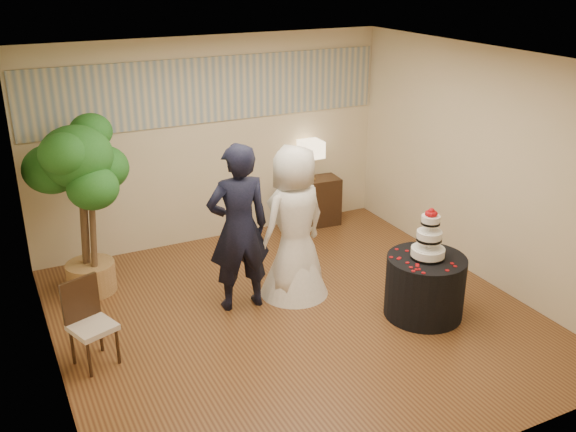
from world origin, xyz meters
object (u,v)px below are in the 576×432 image
groom (239,228)px  bride (294,222)px  side_chair (92,325)px  ficus_tree (83,208)px  wedding_cake (429,233)px  cake_table (425,286)px  table_lamp (311,160)px  console (310,202)px

groom → bride: size_ratio=1.06×
bride → side_chair: 2.47m
ficus_tree → side_chair: bearing=-99.3°
groom → wedding_cake: (1.75, -1.09, 0.02)m
cake_table → side_chair: size_ratio=0.99×
cake_table → wedding_cake: wedding_cake is taller
wedding_cake → table_lamp: table_lamp is taller
cake_table → ficus_tree: size_ratio=0.41×
wedding_cake → cake_table: bearing=0.0°
console → ficus_tree: ficus_tree is taller
side_chair → console: bearing=11.5°
bride → console: bride is taller
groom → wedding_cake: bearing=152.2°
table_lamp → ficus_tree: 3.36m
groom → ficus_tree: bearing=-33.0°
side_chair → table_lamp: bearing=11.5°
wedding_cake → side_chair: size_ratio=0.66×
wedding_cake → groom: bearing=148.0°
table_lamp → ficus_tree: bearing=-169.0°
wedding_cake → bride: bearing=134.3°
wedding_cake → console: bearing=88.0°
groom → cake_table: groom is taller
groom → cake_table: (1.75, -1.09, -0.61)m
console → bride: bearing=-119.3°
groom → side_chair: size_ratio=2.20×
cake_table → groom: bearing=148.0°
ficus_tree → bride: bearing=-27.5°
ficus_tree → side_chair: (-0.25, -1.53, -0.63)m
wedding_cake → ficus_tree: bearing=145.5°
groom → side_chair: 1.84m
groom → bride: groom is taller
bride → side_chair: bride is taller
wedding_cake → table_lamp: size_ratio=0.99×
bride → cake_table: 1.62m
console → table_lamp: size_ratio=1.48×
side_chair → cake_table: bearing=-30.9°
cake_table → wedding_cake: 0.64m
groom → table_lamp: size_ratio=3.32×
console → side_chair: 4.17m
bride → table_lamp: (1.16, 1.76, 0.10)m
bride → ficus_tree: (-2.14, 1.12, 0.16)m
console → side_chair: (-3.55, -2.18, 0.08)m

